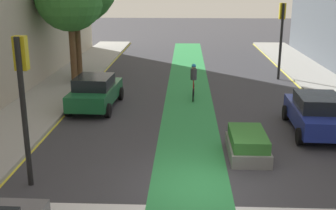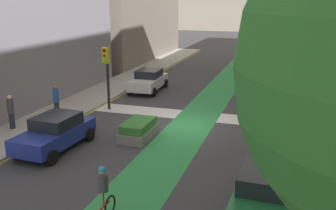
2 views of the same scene
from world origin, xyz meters
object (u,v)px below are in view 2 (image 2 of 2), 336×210
car_white_right_near (148,80)px  car_blue_right_far (55,132)px  traffic_signal_near_left (286,76)px  car_grey_left_near (276,97)px  pedestrian_sidewalk_right_b (11,111)px  median_planter (138,130)px  traffic_signal_near_right (106,66)px  cyclist_in_lane (102,194)px  car_green_left_far (265,195)px  pedestrian_sidewalk_right_a (56,100)px

car_white_right_near → car_blue_right_far: same height
traffic_signal_near_left → car_grey_left_near: traffic_signal_near_left is taller
pedestrian_sidewalk_right_b → median_planter: 6.68m
traffic_signal_near_right → cyclist_in_lane: traffic_signal_near_right is taller
traffic_signal_near_right → car_white_right_near: (-0.65, -5.37, -1.91)m
car_green_left_far → car_blue_right_far: bearing=-17.7°
pedestrian_sidewalk_right_a → traffic_signal_near_right: bearing=-129.1°
median_planter → car_white_right_near: bearing=-72.5°
traffic_signal_near_left → cyclist_in_lane: (4.97, 9.63, -2.10)m
car_blue_right_far → pedestrian_sidewalk_right_a: size_ratio=2.38×
car_grey_left_near → pedestrian_sidewalk_right_b: 15.25m
median_planter → pedestrian_sidewalk_right_a: bearing=-15.5°
cyclist_in_lane → pedestrian_sidewalk_right_b: 10.38m
traffic_signal_near_left → cyclist_in_lane: bearing=62.7°
car_grey_left_near → pedestrian_sidewalk_right_b: size_ratio=2.38×
pedestrian_sidewalk_right_a → median_planter: size_ratio=0.75×
pedestrian_sidewalk_right_a → median_planter: bearing=164.5°
cyclist_in_lane → median_planter: cyclist_in_lane is taller
car_grey_left_near → pedestrian_sidewalk_right_a: (11.82, 5.70, 0.27)m
pedestrian_sidewalk_right_b → car_grey_left_near: bearing=-146.8°
traffic_signal_near_right → cyclist_in_lane: bearing=115.5°
car_green_left_far → car_blue_right_far: 9.95m
median_planter → cyclist_in_lane: bearing=103.6°
car_green_left_far → traffic_signal_near_left: bearing=-92.1°
cyclist_in_lane → median_planter: (1.76, -7.27, -0.57)m
traffic_signal_near_right → traffic_signal_near_left: 10.50m
car_green_left_far → car_white_right_near: (9.41, -14.93, 0.00)m
car_blue_right_far → median_planter: bearing=-140.5°
car_blue_right_far → car_grey_left_near: same height
car_green_left_far → car_white_right_near: size_ratio=1.00×
car_blue_right_far → car_white_right_near: bearing=-90.3°
car_grey_left_near → pedestrian_sidewalk_right_b: bearing=33.2°
car_white_right_near → median_planter: size_ratio=1.78×
pedestrian_sidewalk_right_a → median_planter: pedestrian_sidewalk_right_a is taller
car_green_left_far → median_planter: car_green_left_far is taller
traffic_signal_near_left → pedestrian_sidewalk_right_b: (13.30, 3.43, -2.01)m
traffic_signal_near_left → car_green_left_far: traffic_signal_near_left is taller
cyclist_in_lane → traffic_signal_near_left: bearing=-117.3°
pedestrian_sidewalk_right_b → median_planter: bearing=-170.7°
traffic_signal_near_left → car_blue_right_far: bearing=26.4°
traffic_signal_near_left → car_green_left_far: (0.29, 7.88, -2.27)m
cyclist_in_lane → pedestrian_sidewalk_right_a: (7.39, -8.84, 0.10)m
car_green_left_far → pedestrian_sidewalk_right_a: size_ratio=2.38×
car_blue_right_far → pedestrian_sidewalk_right_b: 3.81m
car_grey_left_near → median_planter: bearing=49.6°
car_white_right_near → median_planter: bearing=107.5°
car_white_right_near → traffic_signal_near_right: bearing=83.1°
traffic_signal_near_left → pedestrian_sidewalk_right_b: traffic_signal_near_left is taller
car_blue_right_far → cyclist_in_lane: size_ratio=2.31×
pedestrian_sidewalk_right_b → car_blue_right_far: bearing=158.0°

